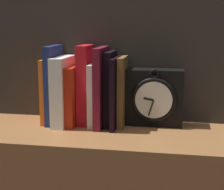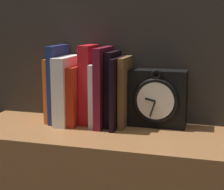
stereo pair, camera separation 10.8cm
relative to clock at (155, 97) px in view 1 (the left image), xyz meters
name	(u,v)px [view 1 (the left image)]	position (x,y,z in m)	size (l,w,h in m)	color
wall_back	(122,7)	(-0.12, 0.08, 0.28)	(6.00, 0.05, 2.60)	#2D2823
clock	(155,97)	(0.00, 0.00, 0.00)	(0.18, 0.08, 0.18)	black
book_slot0_orange	(49,91)	(-0.34, -0.02, 0.01)	(0.02, 0.12, 0.21)	orange
book_slot1_navy	(54,85)	(-0.32, -0.03, 0.04)	(0.02, 0.13, 0.25)	navy
book_slot2_white	(63,91)	(-0.28, -0.04, 0.02)	(0.04, 0.15, 0.21)	white
book_slot3_red	(74,95)	(-0.25, -0.03, 0.00)	(0.03, 0.14, 0.18)	#B12610
book_slot4_red	(85,85)	(-0.22, -0.02, 0.04)	(0.03, 0.11, 0.25)	red
book_slot5_white	(95,94)	(-0.19, -0.03, 0.01)	(0.02, 0.13, 0.19)	silver
book_slot6_maroon	(101,87)	(-0.16, -0.04, 0.03)	(0.02, 0.15, 0.24)	maroon
book_slot7_black	(110,89)	(-0.14, -0.02, 0.03)	(0.02, 0.12, 0.23)	black
book_slot8_black	(116,92)	(-0.12, -0.04, 0.02)	(0.01, 0.15, 0.22)	black
book_slot9_brown	(123,92)	(-0.10, -0.02, 0.02)	(0.02, 0.12, 0.22)	brown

